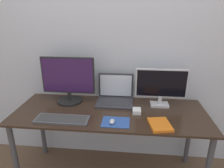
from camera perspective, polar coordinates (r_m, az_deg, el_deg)
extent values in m
cube|color=silver|center=(2.04, 0.63, 10.41)|extent=(7.00, 0.05, 2.50)
cube|color=#332319|center=(1.83, -0.53, -8.00)|extent=(1.74, 0.66, 0.02)
cylinder|color=#47474C|center=(2.07, -25.90, -18.86)|extent=(0.05, 0.05, 0.72)
cylinder|color=#47474C|center=(2.46, -19.38, -11.29)|extent=(0.05, 0.05, 0.72)
cylinder|color=#47474C|center=(2.34, 21.13, -13.26)|extent=(0.05, 0.05, 0.72)
cylinder|color=black|center=(2.05, -11.97, -4.69)|extent=(0.24, 0.24, 0.02)
cylinder|color=black|center=(2.03, -12.08, -3.26)|extent=(0.04, 0.04, 0.09)
cube|color=black|center=(1.96, -12.48, 2.46)|extent=(0.51, 0.02, 0.35)
cube|color=#331947|center=(1.95, -12.59, 2.34)|extent=(0.49, 0.01, 0.33)
cube|color=silver|center=(1.98, 13.39, -5.72)|extent=(0.17, 0.12, 0.02)
cylinder|color=silver|center=(1.96, 13.51, -4.38)|extent=(0.04, 0.04, 0.08)
cube|color=silver|center=(1.90, 13.89, 0.23)|extent=(0.47, 0.02, 0.27)
cube|color=black|center=(1.89, 13.94, 0.09)|extent=(0.45, 0.01, 0.25)
cube|color=#333338|center=(1.97, 0.77, -5.37)|extent=(0.35, 0.26, 0.02)
cube|color=#2D2D33|center=(1.94, 0.72, -5.33)|extent=(0.29, 0.14, 0.00)
cube|color=#333338|center=(2.04, 1.11, -0.36)|extent=(0.35, 0.01, 0.25)
cube|color=silver|center=(2.03, 1.09, -0.46)|extent=(0.32, 0.00, 0.22)
cube|color=#4C4C51|center=(1.73, -14.07, -9.76)|extent=(0.45, 0.16, 0.02)
cube|color=#383838|center=(1.73, -14.10, -9.49)|extent=(0.41, 0.13, 0.00)
cube|color=#2D519E|center=(1.66, 1.06, -10.83)|extent=(0.23, 0.17, 0.00)
ellipsoid|color=silver|center=(1.63, 0.01, -10.66)|extent=(0.04, 0.07, 0.03)
cube|color=orange|center=(1.65, 13.53, -11.24)|extent=(0.19, 0.23, 0.02)
cube|color=white|center=(1.65, 13.53, -11.24)|extent=(0.19, 0.22, 0.02)
cube|color=white|center=(1.81, 7.08, -7.66)|extent=(0.07, 0.09, 0.03)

